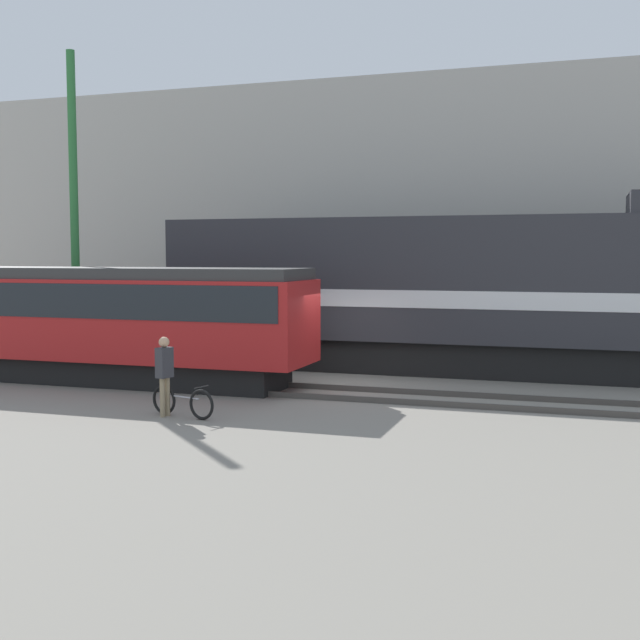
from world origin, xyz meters
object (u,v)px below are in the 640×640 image
Objects in this scene: freight_locomotive at (442,291)px; person at (164,368)px; utility_pole_left at (74,211)px; bicycle at (182,402)px; streetcar at (101,317)px.

freight_locomotive is 9.79m from person.
freight_locomotive is at bearing 61.93° from person.
freight_locomotive is 9.48× the size of person.
utility_pole_left reaches higher than freight_locomotive.
bicycle is at bearing -41.23° from utility_pole_left.
utility_pole_left is (-6.53, 6.12, 3.82)m from person.
utility_pole_left reaches higher than bicycle.
streetcar is 1.22× the size of utility_pole_left.
person is (4.01, -3.69, -0.75)m from streetcar.
person is (-4.56, -8.55, -1.36)m from freight_locomotive.
utility_pole_left is at bearing -167.63° from freight_locomotive.
bicycle is at bearing -39.51° from streetcar.
person is at bearing -43.15° from utility_pole_left.
utility_pole_left is (-2.51, 2.43, 3.07)m from streetcar.
streetcar is 6.81× the size of person.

